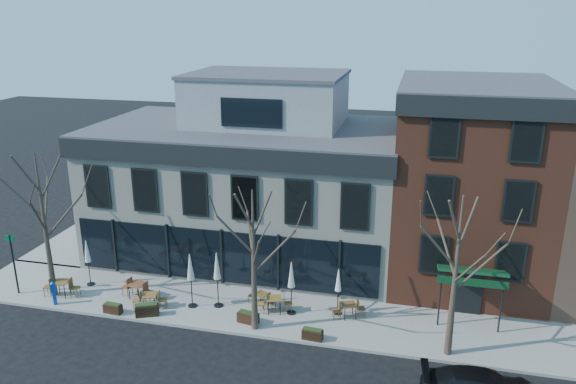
# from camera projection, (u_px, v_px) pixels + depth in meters

# --- Properties ---
(ground) EXTENTS (120.00, 120.00, 0.00)m
(ground) POSITION_uv_depth(u_px,v_px,m) (224.00, 287.00, 31.45)
(ground) COLOR black
(ground) RESTS_ON ground
(sidewalk_front) EXTENTS (33.50, 4.70, 0.15)m
(sidewalk_front) POSITION_uv_depth(u_px,v_px,m) (269.00, 312.00, 28.72)
(sidewalk_front) COLOR gray
(sidewalk_front) RESTS_ON ground
(sidewalk_side) EXTENTS (4.50, 12.00, 0.15)m
(sidewalk_side) POSITION_uv_depth(u_px,v_px,m) (101.00, 229.00, 39.45)
(sidewalk_side) COLOR gray
(sidewalk_side) RESTS_ON ground
(corner_building) EXTENTS (18.39, 10.39, 11.10)m
(corner_building) POSITION_uv_depth(u_px,v_px,m) (250.00, 181.00, 34.65)
(corner_building) COLOR silver
(corner_building) RESTS_ON ground
(red_brick_building) EXTENTS (8.20, 11.78, 11.18)m
(red_brick_building) POSITION_uv_depth(u_px,v_px,m) (469.00, 181.00, 31.44)
(red_brick_building) COLOR brown
(red_brick_building) RESTS_ON ground
(tree_corner) EXTENTS (3.93, 3.98, 7.92)m
(tree_corner) POSITION_uv_depth(u_px,v_px,m) (45.00, 224.00, 29.03)
(tree_corner) COLOR #382B21
(tree_corner) RESTS_ON sidewalk_front
(tree_mid) EXTENTS (3.50, 3.55, 7.04)m
(tree_mid) POSITION_uv_depth(u_px,v_px,m) (254.00, 259.00, 25.99)
(tree_mid) COLOR #382B21
(tree_mid) RESTS_ON sidewalk_front
(tree_right) EXTENTS (3.72, 3.77, 7.48)m
(tree_right) POSITION_uv_depth(u_px,v_px,m) (456.00, 275.00, 23.94)
(tree_right) COLOR #382B21
(tree_right) RESTS_ON sidewalk_front
(sign_pole) EXTENTS (0.50, 0.10, 3.40)m
(sign_pole) POSITION_uv_depth(u_px,v_px,m) (14.00, 261.00, 29.88)
(sign_pole) COLOR black
(sign_pole) RESTS_ON sidewalk_front
(call_box) EXTENTS (0.27, 0.26, 1.33)m
(call_box) POSITION_uv_depth(u_px,v_px,m) (54.00, 292.00, 29.09)
(call_box) COLOR #0D40B0
(call_box) RESTS_ON sidewalk_front
(cafe_set_0) EXTENTS (2.02, 0.89, 1.04)m
(cafe_set_0) POSITION_uv_depth(u_px,v_px,m) (61.00, 287.00, 30.01)
(cafe_set_0) COLOR brown
(cafe_set_0) RESTS_ON sidewalk_front
(cafe_set_1) EXTENTS (2.03, 0.94, 1.04)m
(cafe_set_1) POSITION_uv_depth(u_px,v_px,m) (138.00, 289.00, 29.78)
(cafe_set_1) COLOR brown
(cafe_set_1) RESTS_ON sidewalk_front
(cafe_set_2) EXTENTS (1.81, 0.90, 0.93)m
(cafe_set_2) POSITION_uv_depth(u_px,v_px,m) (150.00, 299.00, 28.84)
(cafe_set_2) COLOR brown
(cafe_set_2) RESTS_ON sidewalk_front
(cafe_set_3) EXTENTS (1.65, 0.92, 0.85)m
(cafe_set_3) POSITION_uv_depth(u_px,v_px,m) (262.00, 298.00, 29.03)
(cafe_set_3) COLOR brown
(cafe_set_3) RESTS_ON sidewalk_front
(cafe_set_4) EXTENTS (1.92, 0.95, 0.99)m
(cafe_set_4) POSITION_uv_depth(u_px,v_px,m) (274.00, 303.00, 28.41)
(cafe_set_4) COLOR brown
(cafe_set_4) RESTS_ON sidewalk_front
(cafe_set_5) EXTENTS (1.74, 1.05, 0.90)m
(cafe_set_5) POSITION_uv_depth(u_px,v_px,m) (349.00, 309.00, 27.94)
(cafe_set_5) COLOR brown
(cafe_set_5) RESTS_ON sidewalk_front
(umbrella_0) EXTENTS (0.43, 0.43, 2.68)m
(umbrella_0) POSITION_uv_depth(u_px,v_px,m) (87.00, 254.00, 30.83)
(umbrella_0) COLOR black
(umbrella_0) RESTS_ON sidewalk_front
(umbrella_1) EXTENTS (0.47, 0.47, 2.95)m
(umbrella_1) POSITION_uv_depth(u_px,v_px,m) (190.00, 270.00, 28.48)
(umbrella_1) COLOR black
(umbrella_1) RESTS_ON sidewalk_front
(umbrella_2) EXTENTS (0.48, 0.48, 3.00)m
(umbrella_2) POSITION_uv_depth(u_px,v_px,m) (217.00, 269.00, 28.50)
(umbrella_2) COLOR black
(umbrella_2) RESTS_ON sidewalk_front
(umbrella_3) EXTENTS (0.46, 0.46, 2.86)m
(umbrella_3) POSITION_uv_depth(u_px,v_px,m) (291.00, 277.00, 27.82)
(umbrella_3) COLOR black
(umbrella_3) RESTS_ON sidewalk_front
(umbrella_4) EXTENTS (0.40, 0.40, 2.47)m
(umbrella_4) POSITION_uv_depth(u_px,v_px,m) (338.00, 283.00, 27.88)
(umbrella_4) COLOR black
(umbrella_4) RESTS_ON sidewalk_front
(planter_0) EXTENTS (0.97, 0.46, 0.53)m
(planter_0) POSITION_uv_depth(u_px,v_px,m) (113.00, 308.00, 28.41)
(planter_0) COLOR #311A10
(planter_0) RESTS_ON sidewalk_front
(planter_1) EXTENTS (1.23, 0.88, 0.64)m
(planter_1) POSITION_uv_depth(u_px,v_px,m) (147.00, 310.00, 28.15)
(planter_1) COLOR black
(planter_1) RESTS_ON sidewalk_front
(planter_2) EXTENTS (1.11, 0.60, 0.59)m
(planter_2) POSITION_uv_depth(u_px,v_px,m) (248.00, 317.00, 27.51)
(planter_2) COLOR black
(planter_2) RESTS_ON sidewalk_front
(planter_3) EXTENTS (1.00, 0.47, 0.54)m
(planter_3) POSITION_uv_depth(u_px,v_px,m) (313.00, 334.00, 26.14)
(planter_3) COLOR black
(planter_3) RESTS_ON sidewalk_front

